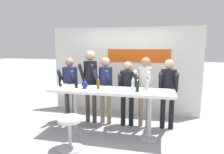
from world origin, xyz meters
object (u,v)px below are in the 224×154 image
at_px(bar_stool, 70,128).
at_px(person_center_left, 106,83).
at_px(person_left, 90,78).
at_px(wine_glass_0, 62,82).
at_px(person_center, 127,87).
at_px(wine_bottle_3, 147,84).
at_px(wine_bottle_4, 60,80).
at_px(person_center_right, 145,84).
at_px(wine_bottle_2, 76,82).
at_px(wine_bottle_1, 133,83).
at_px(decorative_vase, 85,85).
at_px(tasting_table, 111,96).
at_px(person_right, 168,87).
at_px(wine_bottle_0, 98,83).
at_px(wine_bottle_5, 137,85).
at_px(person_far_left, 70,83).

bearing_deg(bar_stool, person_center_left, 75.60).
distance_m(person_left, wine_glass_0, 0.79).
xyz_separation_m(person_center, wine_bottle_3, (0.49, -0.48, 0.19)).
xyz_separation_m(bar_stool, wine_bottle_4, (-0.57, 0.77, 0.76)).
xyz_separation_m(person_center, person_center_right, (0.41, 0.02, 0.08)).
bearing_deg(wine_bottle_2, wine_glass_0, -179.45).
bearing_deg(wine_bottle_1, wine_bottle_3, -0.76).
height_order(wine_bottle_3, decorative_vase, wine_bottle_3).
relative_size(tasting_table, person_right, 1.60).
distance_m(wine_bottle_0, wine_bottle_1, 0.75).
bearing_deg(wine_bottle_1, wine_bottle_5, -62.80).
relative_size(person_left, wine_bottle_2, 6.65).
bearing_deg(person_center_left, bar_stool, -96.54).
bearing_deg(person_center_right, wine_bottle_1, -103.32).
bearing_deg(decorative_vase, person_right, 21.95).
height_order(tasting_table, wine_bottle_4, wine_bottle_4).
distance_m(person_far_left, person_center_left, 0.93).
relative_size(wine_bottle_0, wine_bottle_5, 0.87).
height_order(wine_bottle_3, wine_bottle_4, wine_bottle_4).
bearing_deg(decorative_vase, wine_bottle_2, 175.54).
relative_size(person_far_left, wine_bottle_1, 6.00).
height_order(wine_glass_0, decorative_vase, decorative_vase).
relative_size(tasting_table, person_center, 1.66).
xyz_separation_m(wine_bottle_0, wine_glass_0, (-0.84, -0.02, 0.00)).
relative_size(tasting_table, wine_glass_0, 14.95).
distance_m(wine_bottle_3, decorative_vase, 1.33).
distance_m(wine_bottle_1, wine_glass_0, 1.57).
relative_size(person_left, person_center_left, 1.09).
xyz_separation_m(person_left, wine_bottle_3, (1.42, -0.47, 0.01)).
xyz_separation_m(wine_bottle_1, wine_bottle_3, (0.30, -0.00, -0.01)).
bearing_deg(wine_bottle_3, wine_bottle_2, -173.07).
distance_m(tasting_table, wine_bottle_1, 0.54).
bearing_deg(decorative_vase, tasting_table, 5.44).
bearing_deg(person_right, wine_bottle_2, -157.70).
bearing_deg(wine_bottle_3, bar_stool, -147.77).
bearing_deg(person_left, wine_bottle_3, -19.15).
distance_m(person_right, wine_bottle_5, 0.99).
distance_m(person_center_right, wine_bottle_3, 0.51).
xyz_separation_m(wine_bottle_3, decorative_vase, (-1.32, -0.20, -0.03)).
relative_size(wine_bottle_0, wine_bottle_2, 0.97).
xyz_separation_m(tasting_table, person_far_left, (-1.22, 0.60, 0.11)).
bearing_deg(person_far_left, person_center_left, -2.60).
bearing_deg(person_center_left, wine_bottle_5, -31.57).
distance_m(person_far_left, wine_bottle_0, 1.14).
bearing_deg(wine_bottle_2, tasting_table, 2.84).
relative_size(wine_bottle_2, wine_bottle_5, 0.89).
distance_m(person_far_left, decorative_vase, 0.93).
height_order(person_far_left, person_center, person_far_left).
bearing_deg(wine_bottle_3, person_far_left, 167.03).
xyz_separation_m(tasting_table, decorative_vase, (-0.57, -0.05, 0.23)).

